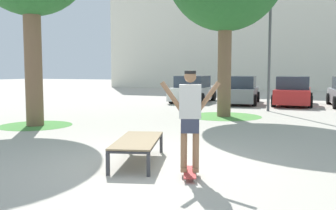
{
  "coord_description": "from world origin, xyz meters",
  "views": [
    {
      "loc": [
        2.88,
        -6.22,
        1.78
      ],
      "look_at": [
        -0.44,
        1.58,
        1.0
      ],
      "focal_mm": 39.8,
      "sensor_mm": 36.0,
      "label": 1
    }
  ],
  "objects_px": {
    "skateboard": "(190,172)",
    "car_white": "(193,90)",
    "skater": "(190,114)",
    "car_red": "(293,92)",
    "skate_box": "(138,142)",
    "car_grey": "(240,91)",
    "light_post": "(270,24)"
  },
  "relations": [
    {
      "from": "light_post",
      "to": "skateboard",
      "type": "bearing_deg",
      "value": -88.56
    },
    {
      "from": "skate_box",
      "to": "car_grey",
      "type": "distance_m",
      "value": 13.81
    },
    {
      "from": "skateboard",
      "to": "car_white",
      "type": "height_order",
      "value": "car_white"
    },
    {
      "from": "skater",
      "to": "car_grey",
      "type": "relative_size",
      "value": 0.39
    },
    {
      "from": "skater",
      "to": "light_post",
      "type": "xyz_separation_m",
      "value": [
        -0.28,
        11.06,
        2.75
      ]
    },
    {
      "from": "car_grey",
      "to": "light_post",
      "type": "bearing_deg",
      "value": -58.95
    },
    {
      "from": "skateboard",
      "to": "skater",
      "type": "relative_size",
      "value": 0.48
    },
    {
      "from": "skateboard",
      "to": "light_post",
      "type": "height_order",
      "value": "light_post"
    },
    {
      "from": "skater",
      "to": "light_post",
      "type": "bearing_deg",
      "value": 91.43
    },
    {
      "from": "car_white",
      "to": "car_red",
      "type": "distance_m",
      "value": 5.44
    },
    {
      "from": "skateboard",
      "to": "skater",
      "type": "xyz_separation_m",
      "value": [
        -0.0,
        0.0,
        0.99
      ]
    },
    {
      "from": "skater",
      "to": "car_grey",
      "type": "xyz_separation_m",
      "value": [
        -2.23,
        14.3,
        -0.38
      ]
    },
    {
      "from": "car_red",
      "to": "skateboard",
      "type": "bearing_deg",
      "value": -91.92
    },
    {
      "from": "skate_box",
      "to": "skateboard",
      "type": "bearing_deg",
      "value": -22.72
    },
    {
      "from": "skater",
      "to": "car_red",
      "type": "xyz_separation_m",
      "value": [
        0.49,
        14.52,
        -0.38
      ]
    },
    {
      "from": "skate_box",
      "to": "skateboard",
      "type": "xyz_separation_m",
      "value": [
        1.26,
        -0.53,
        -0.34
      ]
    },
    {
      "from": "skate_box",
      "to": "car_white",
      "type": "distance_m",
      "value": 14.35
    },
    {
      "from": "car_white",
      "to": "light_post",
      "type": "relative_size",
      "value": 0.73
    },
    {
      "from": "skateboard",
      "to": "car_white",
      "type": "bearing_deg",
      "value": 108.99
    },
    {
      "from": "skate_box",
      "to": "car_white",
      "type": "bearing_deg",
      "value": 104.91
    },
    {
      "from": "car_red",
      "to": "car_grey",
      "type": "bearing_deg",
      "value": -175.43
    },
    {
      "from": "skate_box",
      "to": "car_red",
      "type": "height_order",
      "value": "car_red"
    },
    {
      "from": "skate_box",
      "to": "car_red",
      "type": "bearing_deg",
      "value": 82.88
    },
    {
      "from": "skateboard",
      "to": "car_red",
      "type": "bearing_deg",
      "value": 88.08
    },
    {
      "from": "skate_box",
      "to": "skater",
      "type": "relative_size",
      "value": 1.2
    },
    {
      "from": "skate_box",
      "to": "skateboard",
      "type": "relative_size",
      "value": 2.49
    },
    {
      "from": "skater",
      "to": "car_white",
      "type": "xyz_separation_m",
      "value": [
        -4.95,
        14.39,
        -0.38
      ]
    },
    {
      "from": "car_white",
      "to": "skate_box",
      "type": "bearing_deg",
      "value": -75.09
    },
    {
      "from": "car_white",
      "to": "car_grey",
      "type": "bearing_deg",
      "value": -1.92
    },
    {
      "from": "skateboard",
      "to": "skater",
      "type": "height_order",
      "value": "skater"
    },
    {
      "from": "skate_box",
      "to": "light_post",
      "type": "relative_size",
      "value": 0.35
    },
    {
      "from": "car_white",
      "to": "light_post",
      "type": "distance_m",
      "value": 6.54
    }
  ]
}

